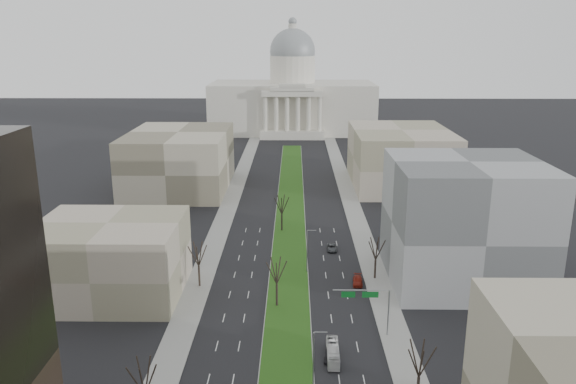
# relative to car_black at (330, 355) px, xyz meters

# --- Properties ---
(ground) EXTENTS (600.00, 600.00, 0.00)m
(ground) POSITION_rel_car_black_xyz_m (-6.50, 56.85, -0.67)
(ground) COLOR black
(ground) RESTS_ON ground
(median) EXTENTS (8.00, 222.03, 0.20)m
(median) POSITION_rel_car_black_xyz_m (-6.50, 55.84, -0.57)
(median) COLOR #999993
(median) RESTS_ON ground
(sidewalk_left) EXTENTS (5.00, 330.00, 0.15)m
(sidewalk_left) POSITION_rel_car_black_xyz_m (-24.00, 31.85, -0.59)
(sidewalk_left) COLOR gray
(sidewalk_left) RESTS_ON ground
(sidewalk_right) EXTENTS (5.00, 330.00, 0.15)m
(sidewalk_right) POSITION_rel_car_black_xyz_m (11.00, 31.85, -0.59)
(sidewalk_right) COLOR gray
(sidewalk_right) RESTS_ON ground
(capitol) EXTENTS (80.00, 46.00, 55.00)m
(capitol) POSITION_rel_car_black_xyz_m (-6.50, 206.44, 15.64)
(capitol) COLOR beige
(capitol) RESTS_ON ground
(building_beige_left) EXTENTS (26.00, 22.00, 14.00)m
(building_beige_left) POSITION_rel_car_black_xyz_m (-39.50, 21.85, 6.33)
(building_beige_left) COLOR gray
(building_beige_left) RESTS_ON ground
(building_grey_right) EXTENTS (28.00, 26.00, 24.00)m
(building_grey_right) POSITION_rel_car_black_xyz_m (27.50, 28.85, 11.33)
(building_grey_right) COLOR slate
(building_grey_right) RESTS_ON ground
(building_far_left) EXTENTS (30.00, 40.00, 18.00)m
(building_far_left) POSITION_rel_car_black_xyz_m (-41.50, 96.85, 8.33)
(building_far_left) COLOR gray
(building_far_left) RESTS_ON ground
(building_far_right) EXTENTS (30.00, 40.00, 18.00)m
(building_far_right) POSITION_rel_car_black_xyz_m (28.50, 101.85, 8.33)
(building_far_right) COLOR gray
(building_far_right) RESTS_ON ground
(tree_left_mid) EXTENTS (5.40, 5.40, 9.72)m
(tree_left_mid) POSITION_rel_car_black_xyz_m (-23.70, -15.15, 6.33)
(tree_left_mid) COLOR black
(tree_left_mid) RESTS_ON ground
(tree_left_far) EXTENTS (5.28, 5.28, 9.50)m
(tree_left_far) POSITION_rel_car_black_xyz_m (-23.70, 24.85, 6.17)
(tree_left_far) COLOR black
(tree_left_far) RESTS_ON ground
(tree_right_mid) EXTENTS (5.52, 5.52, 9.94)m
(tree_right_mid) POSITION_rel_car_black_xyz_m (10.70, -11.15, 6.49)
(tree_right_mid) COLOR black
(tree_right_mid) RESTS_ON ground
(tree_right_far) EXTENTS (5.04, 5.04, 9.07)m
(tree_right_far) POSITION_rel_car_black_xyz_m (10.70, 28.85, 5.86)
(tree_right_far) COLOR black
(tree_right_far) RESTS_ON ground
(tree_median_b) EXTENTS (5.40, 5.40, 9.72)m
(tree_median_b) POSITION_rel_car_black_xyz_m (-8.50, 16.85, 6.33)
(tree_median_b) COLOR black
(tree_median_b) RESTS_ON ground
(tree_median_c) EXTENTS (5.40, 5.40, 9.72)m
(tree_median_c) POSITION_rel_car_black_xyz_m (-8.50, 56.85, 6.33)
(tree_median_c) COLOR black
(tree_median_c) RESTS_ON ground
(streetlamp_median_b) EXTENTS (1.90, 0.20, 9.16)m
(streetlamp_median_b) POSITION_rel_car_black_xyz_m (-2.74, -8.15, 4.14)
(streetlamp_median_b) COLOR gray
(streetlamp_median_b) RESTS_ON ground
(streetlamp_median_c) EXTENTS (1.90, 0.20, 9.16)m
(streetlamp_median_c) POSITION_rel_car_black_xyz_m (-2.74, 31.85, 4.14)
(streetlamp_median_c) COLOR gray
(streetlamp_median_c) RESTS_ON ground
(mast_arm_signs) EXTENTS (9.12, 0.24, 8.09)m
(mast_arm_signs) POSITION_rel_car_black_xyz_m (6.99, 6.88, 5.44)
(mast_arm_signs) COLOR gray
(mast_arm_signs) RESTS_ON ground
(car_black) EXTENTS (2.08, 4.24, 1.34)m
(car_black) POSITION_rel_car_black_xyz_m (0.00, 0.00, 0.00)
(car_black) COLOR black
(car_black) RESTS_ON ground
(car_red) EXTENTS (2.29, 4.75, 1.33)m
(car_red) POSITION_rel_car_black_xyz_m (7.00, 26.34, -0.00)
(car_red) COLOR maroon
(car_red) RESTS_ON ground
(car_grey_far) EXTENTS (2.12, 4.55, 1.26)m
(car_grey_far) POSITION_rel_car_black_xyz_m (3.09, 44.07, -0.04)
(car_grey_far) COLOR #44474B
(car_grey_far) RESTS_ON ground
(box_van) EXTENTS (1.92, 7.59, 2.10)m
(box_van) POSITION_rel_car_black_xyz_m (0.43, -0.02, 0.38)
(box_van) COLOR white
(box_van) RESTS_ON ground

